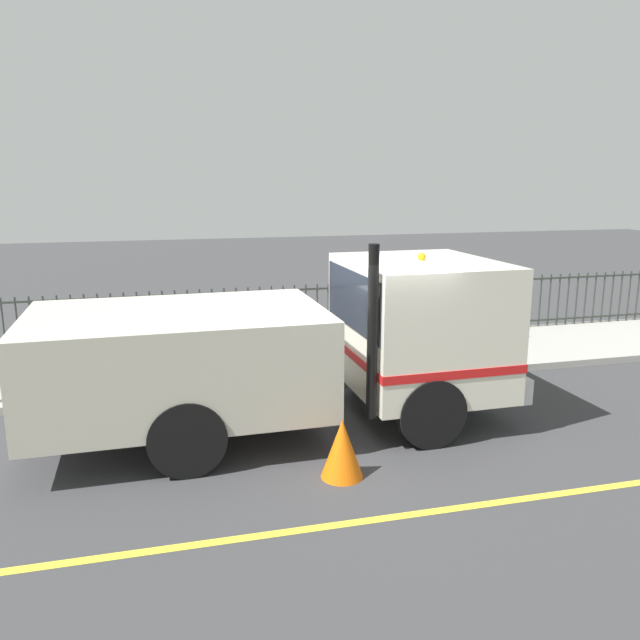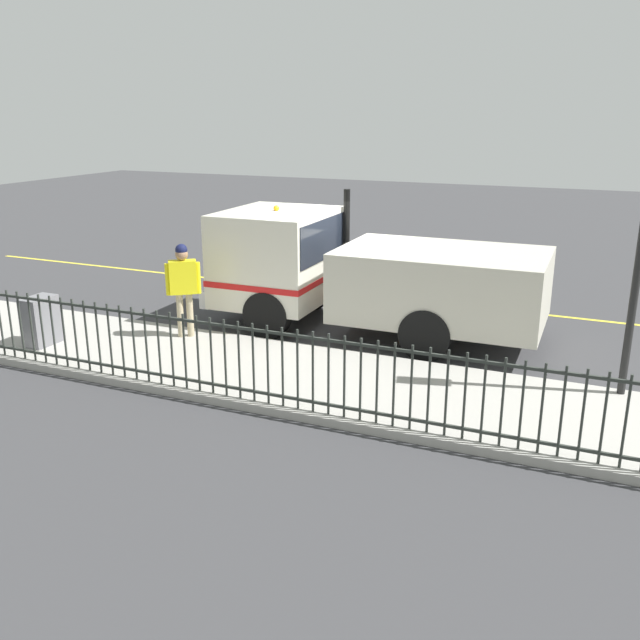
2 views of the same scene
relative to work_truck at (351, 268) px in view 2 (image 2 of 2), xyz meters
name	(u,v)px [view 2 (image 2 of 2)]	position (x,y,z in m)	size (l,w,h in m)	color
ground_plane	(336,324)	(-0.25, -0.42, -1.31)	(59.50, 59.50, 0.00)	#38383A
sidewalk_slab	(265,372)	(2.97, -0.42, -1.25)	(2.86, 27.05, 0.13)	#A3A099
lane_marking	(374,296)	(-2.74, -0.42, -1.31)	(0.12, 24.34, 0.01)	yellow
work_truck	(351,268)	(0.00, 0.00, 0.00)	(2.62, 6.73, 2.76)	silver
worker_standing	(183,281)	(2.04, -2.66, -0.06)	(0.49, 0.55, 1.83)	yellow
iron_fence	(225,357)	(4.24, -0.42, -0.56)	(0.04, 23.03, 1.23)	#2D332D
utility_cabinet	(41,321)	(3.52, -4.86, -0.72)	(0.64, 0.41, 0.92)	slate
traffic_cone	(379,294)	(-1.69, 0.04, -0.94)	(0.52, 0.52, 0.74)	orange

